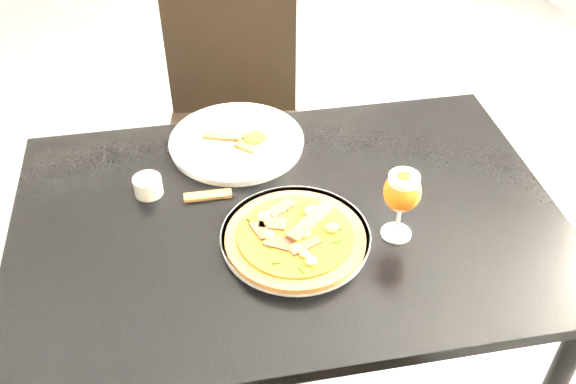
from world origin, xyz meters
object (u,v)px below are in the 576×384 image
object	(u,v)px
pizza	(296,237)
beer_glass	(402,192)
dining_table	(288,244)
chair_far	(234,128)

from	to	relation	value
pizza	beer_glass	world-z (taller)	beer_glass
pizza	beer_glass	size ratio (longest dim) A/B	1.78
pizza	dining_table	bearing A→B (deg)	83.03
dining_table	beer_glass	size ratio (longest dim) A/B	7.85
beer_glass	dining_table	bearing A→B (deg)	148.84
chair_far	pizza	world-z (taller)	chair_far
dining_table	chair_far	size ratio (longest dim) A/B	1.37
chair_far	pizza	bearing A→B (deg)	-78.11
beer_glass	chair_far	bearing A→B (deg)	102.31
chair_far	beer_glass	bearing A→B (deg)	-63.08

